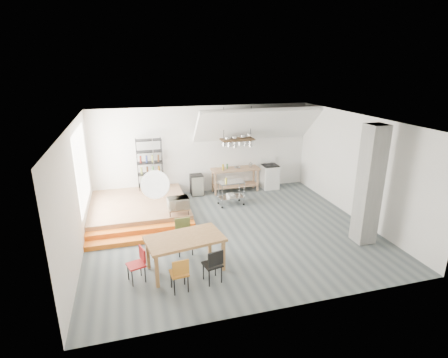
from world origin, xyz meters
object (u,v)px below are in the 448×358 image
object	(u,v)px
stove	(270,176)
rolling_cart	(231,190)
dining_table	(185,241)
mini_fridge	(197,185)

from	to	relation	value
stove	rolling_cart	distance (m)	2.29
stove	dining_table	size ratio (longest dim) A/B	0.63
dining_table	mini_fridge	world-z (taller)	dining_table
dining_table	mini_fridge	xyz separation A→B (m)	(1.23, 4.80, -0.36)
stove	dining_table	distance (m)	6.28
rolling_cart	mini_fridge	distance (m)	1.59
rolling_cart	mini_fridge	bearing A→B (deg)	122.13
dining_table	mini_fridge	bearing A→B (deg)	66.23
dining_table	rolling_cart	xyz separation A→B (m)	(2.17, 3.52, -0.20)
dining_table	mini_fridge	size ratio (longest dim) A/B	2.46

